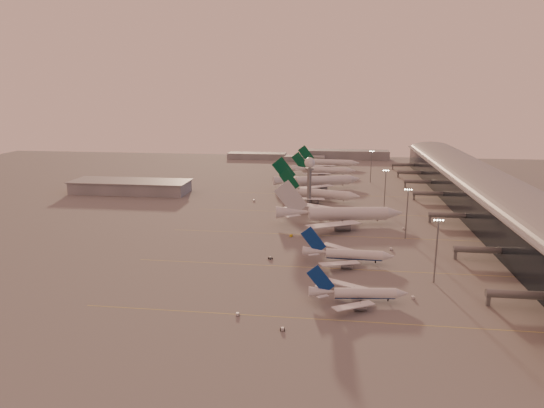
# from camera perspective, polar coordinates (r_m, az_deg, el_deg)

# --- Properties ---
(ground) EXTENTS (700.00, 700.00, 0.00)m
(ground) POSITION_cam_1_polar(r_m,az_deg,el_deg) (189.18, 0.79, -8.37)
(ground) COLOR #615E5E
(ground) RESTS_ON ground
(taxiway_markings) EXTENTS (180.00, 185.25, 0.02)m
(taxiway_markings) POSITION_cam_1_polar(r_m,az_deg,el_deg) (241.20, 9.46, -3.72)
(taxiway_markings) COLOR gold
(taxiway_markings) RESTS_ON ground
(terminal) EXTENTS (57.00, 362.00, 23.04)m
(terminal) POSITION_cam_1_polar(r_m,az_deg,el_deg) (303.80, 24.05, 0.87)
(terminal) COLOR black
(terminal) RESTS_ON ground
(hangar) EXTENTS (82.00, 27.00, 8.50)m
(hangar) POSITION_cam_1_polar(r_m,az_deg,el_deg) (350.62, -16.29, 1.99)
(hangar) COLOR slate
(hangar) RESTS_ON ground
(radar_tower) EXTENTS (6.40, 6.40, 31.10)m
(radar_tower) POSITION_cam_1_polar(r_m,az_deg,el_deg) (299.06, 4.43, 3.85)
(radar_tower) COLOR slate
(radar_tower) RESTS_ON ground
(mast_a) EXTENTS (3.60, 0.56, 25.00)m
(mast_a) POSITION_cam_1_polar(r_m,az_deg,el_deg) (187.31, 18.79, -4.87)
(mast_a) COLOR slate
(mast_a) RESTS_ON ground
(mast_b) EXTENTS (3.60, 0.56, 25.00)m
(mast_b) POSITION_cam_1_polar(r_m,az_deg,el_deg) (238.96, 15.59, -0.78)
(mast_b) COLOR slate
(mast_b) RESTS_ON ground
(mast_c) EXTENTS (3.60, 0.56, 25.00)m
(mast_c) POSITION_cam_1_polar(r_m,az_deg,el_deg) (291.66, 13.16, 1.86)
(mast_c) COLOR slate
(mast_c) RESTS_ON ground
(mast_d) EXTENTS (3.60, 0.56, 25.00)m
(mast_d) POSITION_cam_1_polar(r_m,az_deg,el_deg) (379.85, 11.58, 4.54)
(mast_d) COLOR slate
(mast_d) RESTS_ON ground
(distant_horizon) EXTENTS (165.00, 37.50, 9.00)m
(distant_horizon) POSITION_cam_1_polar(r_m,az_deg,el_deg) (504.43, 5.39, 5.73)
(distant_horizon) COLOR slate
(distant_horizon) RESTS_ON ground
(narrowbody_near) EXTENTS (34.06, 27.06, 13.32)m
(narrowbody_near) POSITION_cam_1_polar(r_m,az_deg,el_deg) (168.04, 10.07, -10.48)
(narrowbody_near) COLOR silver
(narrowbody_near) RESTS_ON ground
(narrowbody_mid) EXTENTS (38.34, 30.60, 14.98)m
(narrowbody_mid) POSITION_cam_1_polar(r_m,az_deg,el_deg) (203.52, 8.88, -6.03)
(narrowbody_mid) COLOR silver
(narrowbody_mid) RESTS_ON ground
(widebody_white) EXTENTS (68.20, 54.24, 24.12)m
(widebody_white) POSITION_cam_1_polar(r_m,az_deg,el_deg) (260.01, 7.97, -1.46)
(widebody_white) COLOR silver
(widebody_white) RESTS_ON ground
(greentail_a) EXTENTS (53.25, 42.47, 19.75)m
(greentail_a) POSITION_cam_1_polar(r_m,az_deg,el_deg) (313.55, 5.56, 1.02)
(greentail_a) COLOR silver
(greentail_a) RESTS_ON ground
(greentail_b) EXTENTS (63.46, 50.44, 23.87)m
(greentail_b) POSITION_cam_1_polar(r_m,az_deg,el_deg) (352.83, 5.36, 2.52)
(greentail_b) COLOR silver
(greentail_b) RESTS_ON ground
(greentail_c) EXTENTS (53.45, 43.07, 19.40)m
(greentail_c) POSITION_cam_1_polar(r_m,az_deg,el_deg) (406.82, 6.11, 3.83)
(greentail_c) COLOR silver
(greentail_c) RESTS_ON ground
(greentail_d) EXTENTS (56.16, 45.28, 20.39)m
(greentail_d) POSITION_cam_1_polar(r_m,az_deg,el_deg) (448.38, 6.71, 4.72)
(greentail_d) COLOR silver
(greentail_d) RESTS_ON ground
(gsv_truck_a) EXTENTS (5.12, 2.08, 2.03)m
(gsv_truck_a) POSITION_cam_1_polar(r_m,az_deg,el_deg) (157.48, -3.93, -12.65)
(gsv_truck_a) COLOR silver
(gsv_truck_a) RESTS_ON ground
(gsv_tug_near) EXTENTS (2.42, 3.43, 0.90)m
(gsv_tug_near) POSITION_cam_1_polar(r_m,az_deg,el_deg) (148.79, 1.24, -14.50)
(gsv_tug_near) COLOR silver
(gsv_tug_near) RESTS_ON ground
(gsv_catering_a) EXTENTS (5.08, 3.01, 3.90)m
(gsv_catering_a) POSITION_cam_1_polar(r_m,az_deg,el_deg) (175.14, 16.32, -10.08)
(gsv_catering_a) COLOR silver
(gsv_catering_a) RESTS_ON ground
(gsv_tug_mid) EXTENTS (3.94, 3.90, 0.99)m
(gsv_tug_mid) POSITION_cam_1_polar(r_m,az_deg,el_deg) (205.85, -0.19, -6.39)
(gsv_tug_mid) COLOR #525457
(gsv_tug_mid) RESTS_ON ground
(gsv_truck_b) EXTENTS (6.00, 3.38, 2.29)m
(gsv_truck_b) POSITION_cam_1_polar(r_m,az_deg,el_deg) (223.35, 13.94, -5.02)
(gsv_truck_b) COLOR silver
(gsv_truck_b) RESTS_ON ground
(gsv_truck_c) EXTENTS (5.07, 6.01, 2.37)m
(gsv_truck_c) POSITION_cam_1_polar(r_m,az_deg,el_deg) (236.60, 2.33, -3.58)
(gsv_truck_c) COLOR gold
(gsv_truck_c) RESTS_ON ground
(gsv_catering_b) EXTENTS (5.10, 2.54, 4.13)m
(gsv_catering_b) POSITION_cam_1_polar(r_m,az_deg,el_deg) (256.74, 15.28, -2.49)
(gsv_catering_b) COLOR silver
(gsv_catering_b) RESTS_ON ground
(gsv_tug_far) EXTENTS (3.60, 3.99, 0.98)m
(gsv_tug_far) POSITION_cam_1_polar(r_m,az_deg,el_deg) (284.65, 7.17, -0.91)
(gsv_tug_far) COLOR silver
(gsv_tug_far) RESTS_ON ground
(gsv_truck_d) EXTENTS (2.56, 5.79, 2.27)m
(gsv_truck_d) POSITION_cam_1_polar(r_m,az_deg,el_deg) (311.36, -2.12, 0.55)
(gsv_truck_d) COLOR silver
(gsv_truck_d) RESTS_ON ground
(gsv_tug_hangar) EXTENTS (4.11, 3.66, 1.01)m
(gsv_tug_hangar) POSITION_cam_1_polar(r_m,az_deg,el_deg) (333.32, 9.72, 1.10)
(gsv_tug_hangar) COLOR silver
(gsv_tug_hangar) RESTS_ON ground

